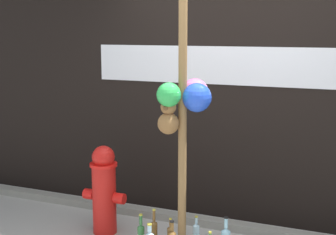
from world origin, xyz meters
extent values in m
cube|color=black|center=(0.00, 1.48, 1.74)|extent=(10.00, 0.20, 3.48)
cube|color=silver|center=(0.33, 1.38, 1.61)|extent=(3.71, 0.01, 0.38)
cube|color=gray|center=(0.00, 1.10, 0.04)|extent=(8.00, 0.12, 0.08)
cylinder|color=olive|center=(-0.16, 0.35, 1.41)|extent=(0.07, 0.07, 2.81)
sphere|color=blue|center=(-0.05, 0.38, 1.42)|extent=(0.24, 0.24, 0.24)
sphere|color=green|center=(-0.24, 0.24, 1.45)|extent=(0.20, 0.20, 0.20)
sphere|color=#D66BB2|center=(-0.11, 0.49, 1.45)|extent=(0.23, 0.23, 0.23)
sphere|color=brown|center=(-0.25, 0.26, 1.21)|extent=(0.18, 0.18, 0.18)
sphere|color=brown|center=(-0.25, 0.26, 1.35)|extent=(0.13, 0.13, 0.13)
sphere|color=brown|center=(-0.30, 0.26, 1.39)|extent=(0.05, 0.05, 0.05)
sphere|color=brown|center=(-0.21, 0.26, 1.39)|extent=(0.05, 0.05, 0.05)
sphere|color=brown|center=(-0.25, 0.21, 1.35)|extent=(0.05, 0.05, 0.05)
cylinder|color=red|center=(-1.06, 0.57, 0.34)|extent=(0.23, 0.23, 0.68)
cylinder|color=red|center=(-1.06, 0.57, 0.69)|extent=(0.27, 0.27, 0.03)
sphere|color=red|center=(-1.06, 0.57, 0.77)|extent=(0.22, 0.22, 0.22)
cylinder|color=red|center=(-1.23, 0.57, 0.37)|extent=(0.10, 0.10, 0.10)
cylinder|color=red|center=(-0.89, 0.57, 0.37)|extent=(0.10, 0.10, 0.10)
cone|color=brown|center=(-0.42, 0.33, 0.30)|extent=(0.06, 0.06, 0.02)
cylinder|color=brown|center=(-0.42, 0.33, 0.36)|extent=(0.03, 0.03, 0.09)
cylinder|color=gold|center=(-0.42, 0.33, 0.41)|extent=(0.03, 0.03, 0.01)
cone|color=#B2DBEA|center=(-0.36, 0.12, 0.29)|extent=(0.08, 0.08, 0.03)
cylinder|color=#B2DBEA|center=(-0.36, 0.12, 0.33)|extent=(0.04, 0.04, 0.06)
cylinder|color=gold|center=(-0.36, 0.12, 0.37)|extent=(0.04, 0.04, 0.01)
cone|color=#337038|center=(-0.53, 0.30, 0.26)|extent=(0.06, 0.06, 0.02)
cylinder|color=#337038|center=(-0.53, 0.30, 0.31)|extent=(0.03, 0.03, 0.08)
cylinder|color=gold|center=(-0.53, 0.30, 0.36)|extent=(0.03, 0.03, 0.01)
cone|color=brown|center=(-0.19, 0.19, 0.30)|extent=(0.07, 0.07, 0.03)
cylinder|color=brown|center=(-0.19, 0.19, 0.35)|extent=(0.03, 0.03, 0.07)
cylinder|color=black|center=(-0.19, 0.19, 0.39)|extent=(0.04, 0.04, 0.01)
cylinder|color=gold|center=(0.13, 0.23, 0.34)|extent=(0.03, 0.03, 0.01)
cone|color=#B2DBEA|center=(-0.10, 0.56, 0.24)|extent=(0.06, 0.06, 0.02)
cylinder|color=#B2DBEA|center=(-0.10, 0.56, 0.28)|extent=(0.03, 0.03, 0.06)
cylinder|color=gold|center=(-0.10, 0.56, 0.31)|extent=(0.03, 0.03, 0.01)
cone|color=#93CCE0|center=(0.22, 0.38, 0.31)|extent=(0.08, 0.08, 0.03)
cylinder|color=#93CCE0|center=(0.22, 0.38, 0.37)|extent=(0.03, 0.03, 0.09)
cylinder|color=black|center=(0.22, 0.38, 0.42)|extent=(0.04, 0.04, 0.01)
cone|color=brown|center=(-0.26, 0.33, 0.28)|extent=(0.06, 0.06, 0.02)
cylinder|color=brown|center=(-0.26, 0.33, 0.32)|extent=(0.02, 0.02, 0.06)
cylinder|color=gold|center=(-0.26, 0.33, 0.35)|extent=(0.02, 0.02, 0.01)
camera|label=1|loc=(1.27, -3.39, 1.98)|focal=52.29mm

